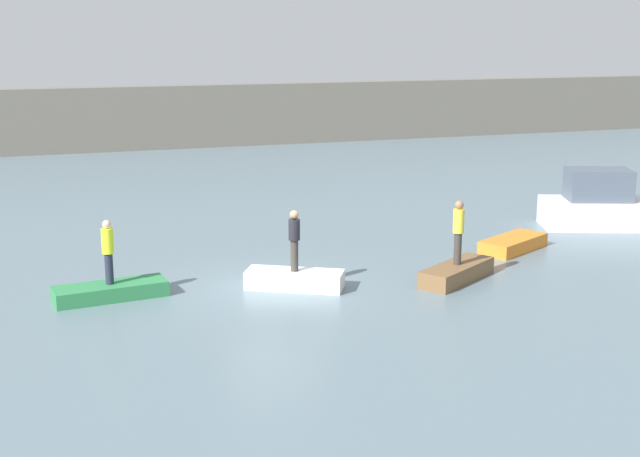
% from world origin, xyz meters
% --- Properties ---
extents(ground_plane, '(120.00, 120.00, 0.00)m').
position_xyz_m(ground_plane, '(0.00, 0.00, 0.00)').
color(ground_plane, slate).
extents(embankment_wall, '(80.00, 1.20, 3.75)m').
position_xyz_m(embankment_wall, '(0.00, 29.70, 1.88)').
color(embankment_wall, '#666056').
rests_on(embankment_wall, ground_plane).
extents(motorboat, '(6.28, 3.90, 2.15)m').
position_xyz_m(motorboat, '(14.10, 3.23, 0.77)').
color(motorboat, white).
rests_on(motorboat, ground_plane).
extents(rowboat_green, '(3.09, 1.36, 0.41)m').
position_xyz_m(rowboat_green, '(-4.34, 0.54, 0.21)').
color(rowboat_green, '#2D7F47').
rests_on(rowboat_green, ground_plane).
extents(rowboat_white, '(2.83, 2.14, 0.50)m').
position_xyz_m(rowboat_white, '(0.65, -0.18, 0.25)').
color(rowboat_white, white).
rests_on(rowboat_white, ground_plane).
extents(rowboat_brown, '(2.87, 2.29, 0.49)m').
position_xyz_m(rowboat_brown, '(5.30, -0.98, 0.25)').
color(rowboat_brown, brown).
rests_on(rowboat_brown, ground_plane).
extents(rowboat_orange, '(2.82, 2.19, 0.44)m').
position_xyz_m(rowboat_orange, '(8.68, 1.52, 0.22)').
color(rowboat_orange, orange).
rests_on(rowboat_orange, ground_plane).
extents(person_yellow_shirt, '(0.32, 0.32, 1.87)m').
position_xyz_m(person_yellow_shirt, '(5.30, -0.98, 1.55)').
color(person_yellow_shirt, '#38332D').
rests_on(person_yellow_shirt, rowboat_brown).
extents(person_hiviz_shirt, '(0.32, 0.32, 1.76)m').
position_xyz_m(person_hiviz_shirt, '(-4.34, 0.54, 1.39)').
color(person_hiviz_shirt, '#232838').
rests_on(person_hiviz_shirt, rowboat_green).
extents(person_dark_shirt, '(0.32, 0.32, 1.73)m').
position_xyz_m(person_dark_shirt, '(0.65, -0.18, 1.48)').
color(person_dark_shirt, '#38332D').
rests_on(person_dark_shirt, rowboat_white).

